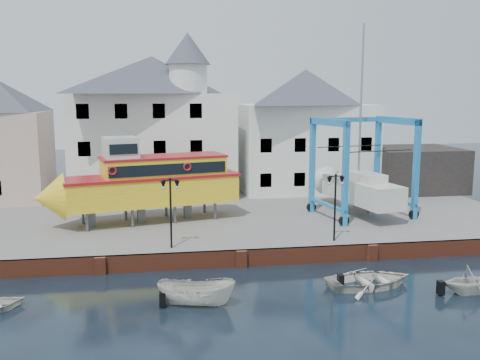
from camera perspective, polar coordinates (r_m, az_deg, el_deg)
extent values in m
plane|color=black|center=(31.58, 0.15, -9.26)|extent=(140.00, 140.00, 0.00)
cube|color=slate|center=(41.95, -2.19, -3.89)|extent=(44.00, 22.00, 1.00)
cube|color=brown|center=(31.54, 0.12, -8.33)|extent=(44.00, 0.25, 1.00)
cube|color=brown|center=(31.21, -14.68, -8.84)|extent=(0.60, 0.36, 1.00)
cube|color=brown|center=(31.38, 0.17, -8.43)|extent=(0.60, 0.36, 1.00)
cube|color=brown|center=(33.52, 13.93, -7.55)|extent=(0.60, 0.36, 1.00)
cube|color=white|center=(48.30, -9.18, 3.75)|extent=(14.00, 8.00, 9.00)
pyramid|color=#3F434D|center=(48.11, -9.37, 11.00)|extent=(14.00, 8.00, 3.20)
cube|color=black|center=(45.12, -16.11, -0.59)|extent=(1.00, 0.08, 1.20)
cube|color=black|center=(44.83, -12.30, -0.50)|extent=(1.00, 0.08, 1.20)
cube|color=black|center=(44.74, -8.47, -0.41)|extent=(1.00, 0.08, 1.20)
cube|color=black|center=(44.86, -4.64, -0.31)|extent=(1.00, 0.08, 1.20)
cube|color=black|center=(44.73, -16.28, 3.20)|extent=(1.00, 0.08, 1.20)
cube|color=black|center=(44.44, -12.44, 3.31)|extent=(1.00, 0.08, 1.20)
cube|color=black|center=(44.35, -8.56, 3.42)|extent=(1.00, 0.08, 1.20)
cube|color=black|center=(44.46, -4.69, 3.50)|extent=(1.00, 0.08, 1.20)
cube|color=black|center=(44.53, -16.46, 7.04)|extent=(1.00, 0.08, 1.20)
cube|color=black|center=(44.24, -12.57, 7.18)|extent=(1.00, 0.08, 1.20)
cube|color=black|center=(44.15, -8.65, 7.29)|extent=(1.00, 0.08, 1.20)
cube|color=black|center=(44.26, -4.74, 7.37)|extent=(1.00, 0.08, 1.20)
cylinder|color=white|center=(45.78, -5.56, 10.67)|extent=(3.20, 3.20, 2.40)
cone|color=#3F434D|center=(45.91, -5.61, 13.79)|extent=(3.80, 3.80, 2.60)
cube|color=white|center=(50.72, 6.88, 3.49)|extent=(12.00, 8.00, 8.00)
pyramid|color=#3F434D|center=(50.47, 7.01, 9.83)|extent=(12.00, 8.00, 3.20)
cube|color=black|center=(46.16, 2.77, -0.02)|extent=(1.00, 0.08, 1.20)
cube|color=black|center=(46.85, 6.36, 0.07)|extent=(1.00, 0.08, 1.20)
cube|color=black|center=(47.71, 9.84, 0.16)|extent=(1.00, 0.08, 1.20)
cube|color=black|center=(48.75, 13.19, 0.24)|extent=(1.00, 0.08, 1.20)
cube|color=black|center=(45.77, 2.80, 3.69)|extent=(1.00, 0.08, 1.20)
cube|color=black|center=(46.46, 6.43, 3.72)|extent=(1.00, 0.08, 1.20)
cube|color=black|center=(47.34, 9.94, 3.74)|extent=(1.00, 0.08, 1.20)
cube|color=black|center=(48.38, 13.32, 3.75)|extent=(1.00, 0.08, 1.20)
cube|color=black|center=(52.72, 17.96, 1.14)|extent=(8.00, 7.00, 4.00)
cylinder|color=black|center=(31.58, -7.39, -3.69)|extent=(0.12, 0.12, 4.00)
cube|color=black|center=(31.19, -7.47, -0.02)|extent=(0.90, 0.06, 0.06)
sphere|color=black|center=(31.18, -7.47, 0.11)|extent=(0.16, 0.16, 0.16)
cone|color=black|center=(31.23, -8.19, -0.52)|extent=(0.32, 0.32, 0.45)
sphere|color=beige|center=(31.26, -8.18, -0.85)|extent=(0.18, 0.18, 0.18)
cone|color=black|center=(31.25, -6.72, -0.49)|extent=(0.32, 0.32, 0.45)
sphere|color=beige|center=(31.28, -6.72, -0.81)|extent=(0.18, 0.18, 0.18)
cylinder|color=black|center=(33.33, 10.09, -3.07)|extent=(0.12, 0.12, 4.00)
cube|color=black|center=(32.96, 10.19, 0.41)|extent=(0.90, 0.06, 0.06)
sphere|color=black|center=(32.95, 10.19, 0.53)|extent=(0.16, 0.16, 0.16)
cone|color=black|center=(32.87, 9.51, -0.07)|extent=(0.32, 0.32, 0.45)
sphere|color=beige|center=(32.90, 9.51, -0.38)|extent=(0.18, 0.18, 0.18)
cone|color=black|center=(33.13, 10.83, -0.03)|extent=(0.32, 0.32, 0.45)
sphere|color=beige|center=(33.16, 10.82, -0.34)|extent=(0.18, 0.18, 0.18)
cylinder|color=#59595E|center=(36.69, -15.99, -4.33)|extent=(0.24, 0.24, 1.28)
cylinder|color=#59595E|center=(39.00, -16.40, -3.56)|extent=(0.24, 0.24, 1.28)
cylinder|color=#59595E|center=(37.12, -11.40, -4.00)|extent=(0.24, 0.24, 1.28)
cylinder|color=#59595E|center=(39.41, -12.08, -3.25)|extent=(0.24, 0.24, 1.28)
cylinder|color=#59595E|center=(37.78, -6.95, -3.65)|extent=(0.24, 0.24, 1.28)
cylinder|color=#59595E|center=(40.03, -7.87, -2.94)|extent=(0.24, 0.24, 1.28)
cylinder|color=#59595E|center=(38.66, -2.68, -3.29)|extent=(0.24, 0.24, 1.28)
cylinder|color=#59595E|center=(40.86, -3.82, -2.62)|extent=(0.24, 0.24, 1.28)
cube|color=#59595E|center=(37.89, -15.56, -3.89)|extent=(0.60, 0.54, 1.28)
cube|color=#59595E|center=(38.42, -10.50, -3.52)|extent=(0.60, 0.54, 1.28)
cube|color=#59595E|center=(39.24, -5.62, -3.14)|extent=(0.60, 0.54, 1.28)
cube|color=gold|center=(38.29, -9.32, -1.12)|extent=(12.36, 5.98, 1.88)
cone|color=gold|center=(37.36, -19.68, -1.80)|extent=(2.59, 3.59, 3.24)
cube|color=#A11419|center=(38.12, -9.36, 0.39)|extent=(12.64, 6.17, 0.19)
cube|color=gold|center=(38.23, -8.14, 1.35)|extent=(8.97, 4.84, 1.36)
cube|color=black|center=(36.81, -7.57, 1.13)|extent=(7.96, 2.00, 0.77)
cube|color=black|center=(39.65, -8.68, 1.68)|extent=(7.96, 2.00, 0.77)
cube|color=#A11419|center=(38.14, -8.17, 2.48)|extent=(9.16, 4.96, 0.15)
cube|color=beige|center=(37.44, -12.62, 3.30)|extent=(2.68, 2.68, 1.55)
cube|color=black|center=(36.32, -12.31, 3.24)|extent=(1.82, 0.50, 0.68)
torus|color=#A11419|center=(35.96, -13.46, 0.97)|extent=(0.61, 0.26, 0.60)
torus|color=#A11419|center=(37.09, -5.64, 1.42)|extent=(0.61, 0.26, 0.60)
cube|color=#106AA7|center=(36.84, 11.18, 0.59)|extent=(0.42, 0.42, 7.19)
cylinder|color=black|center=(37.46, 11.02, -4.31)|extent=(0.76, 0.39, 0.72)
cube|color=#106AA7|center=(40.95, 7.71, 1.54)|extent=(0.42, 0.42, 7.19)
cylinder|color=black|center=(41.50, 7.61, -2.89)|extent=(0.76, 0.39, 0.72)
cube|color=#106AA7|center=(40.15, 18.27, 1.00)|extent=(0.42, 0.42, 7.19)
cylinder|color=black|center=(40.72, 18.04, -3.51)|extent=(0.76, 0.39, 0.72)
cube|color=#106AA7|center=(43.95, 14.42, 1.86)|extent=(0.42, 0.42, 7.19)
cylinder|color=black|center=(44.47, 14.25, -2.28)|extent=(0.76, 0.39, 0.72)
cube|color=#106AA7|center=(38.55, 9.49, 6.12)|extent=(1.37, 5.11, 0.50)
cube|color=#106AA7|center=(39.32, 9.25, -2.62)|extent=(1.26, 5.08, 0.22)
cube|color=#106AA7|center=(41.72, 16.47, 6.10)|extent=(1.37, 5.11, 0.50)
cube|color=#106AA7|center=(42.43, 16.10, -1.99)|extent=(1.26, 5.08, 0.22)
cube|color=#106AA7|center=(42.08, 11.33, 6.32)|extent=(6.11, 1.57, 0.36)
cube|color=beige|center=(40.65, 12.85, -1.16)|extent=(3.84, 8.02, 1.64)
cone|color=beige|center=(44.49, 9.65, -0.17)|extent=(2.64, 2.08, 2.36)
cube|color=#59595E|center=(40.87, 12.79, -2.79)|extent=(0.61, 1.86, 0.72)
cube|color=beige|center=(40.04, 13.31, 0.31)|extent=(2.22, 3.35, 0.62)
cylinder|color=#99999E|center=(40.45, 12.78, 8.02)|extent=(0.19, 0.19, 11.30)
cube|color=black|center=(38.69, 14.51, 3.01)|extent=(5.48, 1.22, 0.05)
cube|color=black|center=(41.76, 11.63, 3.55)|extent=(5.48, 1.22, 0.05)
imported|color=beige|center=(26.34, -4.68, -13.17)|extent=(4.05, 2.37, 1.47)
imported|color=beige|center=(29.38, 13.64, -10.98)|extent=(4.96, 3.77, 0.96)
imported|color=beige|center=(30.00, 23.29, -11.07)|extent=(3.05, 2.65, 1.57)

